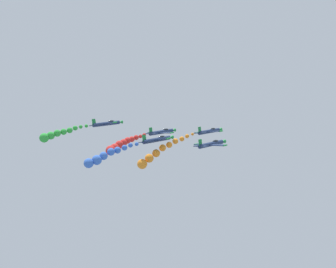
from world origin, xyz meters
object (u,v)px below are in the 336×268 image
airplane_lead (209,131)px  airplane_left_inner (162,132)px  airplane_right_inner (211,144)px  airplane_left_outer (157,140)px  airplane_right_outer (107,124)px

airplane_lead → airplane_left_inner: airplane_lead is taller
airplane_lead → airplane_right_inner: (9.80, -11.52, -0.85)m
airplane_right_inner → airplane_left_outer: airplane_left_outer is taller
airplane_lead → airplane_left_inner: 13.89m
airplane_lead → airplane_right_inner: 15.15m
airplane_left_inner → airplane_right_outer: size_ratio=1.00×
airplane_lead → airplane_right_outer: (-20.79, -21.26, 2.30)m
airplane_right_outer → airplane_left_inner: bearing=46.5°
airplane_left_inner → airplane_left_outer: (8.89, -10.25, 0.19)m
airplane_right_inner → airplane_left_outer: bearing=-141.7°
airplane_left_inner → airplane_lead: bearing=44.7°
airplane_right_inner → airplane_right_outer: bearing=-162.3°
airplane_left_inner → airplane_right_inner: airplane_left_inner is taller
airplane_right_inner → airplane_left_outer: 13.75m
airplane_left_outer → airplane_left_inner: bearing=130.9°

